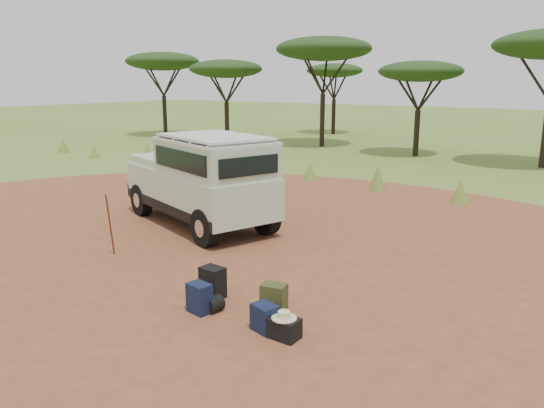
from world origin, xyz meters
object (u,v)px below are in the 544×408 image
Objects in this scene: walking_staff at (110,225)px; backpack_olive at (274,300)px; backpack_navy at (199,298)px; duffel_navy at (265,318)px; backpack_black at (213,283)px; safari_vehicle at (202,182)px; hard_case at (284,328)px.

walking_staff is 2.71× the size of backpack_olive.
backpack_olive is at bearing 38.34° from backpack_navy.
backpack_navy is at bearing -161.66° from duffel_navy.
walking_staff is 3.39m from backpack_black.
backpack_olive is at bearing 125.06° from duffel_navy.
backpack_navy reaches higher than duffel_navy.
walking_staff is (0.12, -3.14, -0.47)m from safari_vehicle.
backpack_black is at bearing 167.48° from backpack_olive.
safari_vehicle is 12.34× the size of duffel_navy.
safari_vehicle is 3.59× the size of walking_staff.
hard_case is (0.38, -0.03, -0.06)m from duffel_navy.
backpack_navy is 1.17× the size of duffel_navy.
backpack_black reaches higher than backpack_navy.
duffel_navy is (4.98, -4.12, -0.98)m from safari_vehicle.
safari_vehicle reaches higher than backpack_olive.
safari_vehicle is at bearing 140.95° from backpack_navy.
safari_vehicle is at bearing 155.68° from duffel_navy.
backpack_black is 1.31× the size of duffel_navy.
walking_staff reaches higher than backpack_black.
backpack_navy is 1.12× the size of hard_case.
safari_vehicle is 3.18m from walking_staff.
safari_vehicle is 6.54m from duffel_navy.
backpack_olive is 1.27× the size of duffel_navy.
duffel_navy is at bearing 176.70° from hard_case.
walking_staff reaches higher than hard_case.
walking_staff is at bearing -176.13° from duffel_navy.
backpack_olive is (1.34, -0.00, -0.01)m from backpack_black.
backpack_navy is at bearing -163.67° from backpack_olive.
hard_case is at bearing -56.91° from backpack_olive.
walking_staff is at bearing 173.22° from backpack_navy.
safari_vehicle reaches higher than backpack_navy.
backpack_black is 2.00m from hard_case.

